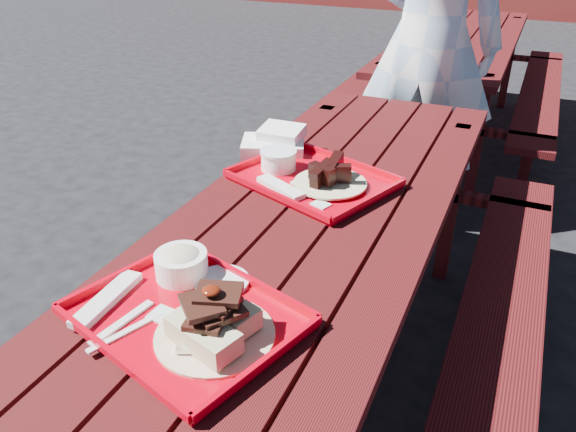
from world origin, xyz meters
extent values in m
plane|color=black|center=(0.00, 0.00, 0.00)|extent=(60.00, 60.00, 0.00)
cube|color=#4A0E0F|center=(-0.30, 0.00, 0.73)|extent=(0.14, 2.40, 0.04)
cube|color=#4A0E0F|center=(-0.15, 0.00, 0.73)|extent=(0.14, 2.40, 0.04)
cube|color=#4A0E0F|center=(0.00, 0.00, 0.73)|extent=(0.14, 2.40, 0.04)
cube|color=#4A0E0F|center=(0.15, 0.00, 0.73)|extent=(0.14, 2.40, 0.04)
cube|color=#4A0E0F|center=(0.30, 0.00, 0.73)|extent=(0.14, 2.40, 0.04)
cube|color=#4A0E0F|center=(-0.58, 0.00, 0.43)|extent=(0.25, 2.40, 0.04)
cube|color=#4A0E0F|center=(-0.58, 0.84, 0.21)|extent=(0.06, 0.06, 0.42)
cube|color=#4A0E0F|center=(0.58, 0.00, 0.43)|extent=(0.25, 2.40, 0.04)
cube|color=#4A0E0F|center=(0.58, 0.84, 0.21)|extent=(0.06, 0.06, 0.42)
cube|color=#4A0E0F|center=(-0.30, 0.96, 0.38)|extent=(0.06, 0.06, 0.75)
cube|color=#4A0E0F|center=(0.30, 0.96, 0.38)|extent=(0.06, 0.06, 0.75)
cube|color=#4A0E0F|center=(0.00, 0.96, 0.43)|extent=(1.40, 0.06, 0.04)
cube|color=#4A0E0F|center=(-0.30, 2.80, 0.73)|extent=(0.14, 2.40, 0.04)
cube|color=#4A0E0F|center=(-0.15, 2.80, 0.73)|extent=(0.14, 2.40, 0.04)
cube|color=#4A0E0F|center=(0.00, 2.80, 0.73)|extent=(0.14, 2.40, 0.04)
cube|color=#4A0E0F|center=(0.15, 2.80, 0.73)|extent=(0.14, 2.40, 0.04)
cube|color=#4A0E0F|center=(0.30, 2.80, 0.73)|extent=(0.14, 2.40, 0.04)
cube|color=#4A0E0F|center=(-0.58, 2.80, 0.43)|extent=(0.25, 2.40, 0.04)
cube|color=#4A0E0F|center=(-0.58, 1.96, 0.21)|extent=(0.06, 0.06, 0.42)
cube|color=#4A0E0F|center=(-0.58, 3.64, 0.21)|extent=(0.06, 0.06, 0.42)
cube|color=#4A0E0F|center=(0.58, 2.80, 0.43)|extent=(0.25, 2.40, 0.04)
cube|color=#4A0E0F|center=(0.58, 1.96, 0.21)|extent=(0.06, 0.06, 0.42)
cube|color=#4A0E0F|center=(0.58, 3.64, 0.21)|extent=(0.06, 0.06, 0.42)
cube|color=#4A0E0F|center=(-0.30, 1.84, 0.38)|extent=(0.06, 0.06, 0.75)
cube|color=#4A0E0F|center=(0.30, 1.84, 0.38)|extent=(0.06, 0.06, 0.75)
cube|color=#4A0E0F|center=(-0.30, 3.76, 0.38)|extent=(0.06, 0.06, 0.75)
cube|color=#4A0E0F|center=(0.30, 3.76, 0.38)|extent=(0.06, 0.06, 0.75)
cube|color=#4A0E0F|center=(0.00, 1.84, 0.43)|extent=(1.40, 0.06, 0.04)
cube|color=#4A0E0F|center=(0.00, 3.76, 0.43)|extent=(1.40, 0.06, 0.04)
cube|color=#BB0010|center=(-0.06, -0.56, 0.76)|extent=(0.55, 0.48, 0.01)
cube|color=#BB0010|center=(-0.01, -0.39, 0.77)|extent=(0.45, 0.15, 0.02)
cube|color=#BB0010|center=(-0.12, -0.73, 0.77)|extent=(0.45, 0.15, 0.02)
cube|color=#BB0010|center=(0.16, -0.63, 0.77)|extent=(0.12, 0.35, 0.02)
cube|color=#BB0010|center=(-0.28, -0.49, 0.77)|extent=(0.12, 0.35, 0.02)
cylinder|color=#D0B28E|center=(0.03, -0.59, 0.77)|extent=(0.25, 0.25, 0.01)
cube|color=#C7B88A|center=(0.03, -0.63, 0.80)|extent=(0.17, 0.12, 0.05)
cube|color=#C7B88A|center=(0.03, -0.55, 0.80)|extent=(0.17, 0.12, 0.05)
ellipsoid|color=#501407|center=(0.03, -0.59, 0.89)|extent=(0.04, 0.04, 0.02)
cylinder|color=white|center=(-0.15, -0.43, 0.79)|extent=(0.13, 0.13, 0.06)
ellipsoid|color=beige|center=(-0.15, -0.43, 0.81)|extent=(0.11, 0.11, 0.05)
cylinder|color=white|center=(-0.05, -0.42, 0.77)|extent=(0.13, 0.13, 0.01)
cube|color=silver|center=(-0.25, -0.59, 0.77)|extent=(0.06, 0.21, 0.02)
cube|color=silver|center=(-0.17, -0.64, 0.77)|extent=(0.05, 0.17, 0.01)
cube|color=silver|center=(-0.15, -0.65, 0.77)|extent=(0.08, 0.17, 0.01)
cube|color=silver|center=(-0.11, -0.58, 0.76)|extent=(0.06, 0.06, 0.00)
cube|color=#BD0011|center=(-0.07, 0.20, 0.76)|extent=(0.56, 0.50, 0.01)
cube|color=#BD0011|center=(-0.01, 0.37, 0.77)|extent=(0.44, 0.18, 0.02)
cube|color=#BD0011|center=(-0.13, 0.03, 0.77)|extent=(0.44, 0.18, 0.02)
cube|color=#BD0011|center=(0.15, 0.12, 0.77)|extent=(0.14, 0.34, 0.02)
cube|color=#BD0011|center=(-0.29, 0.29, 0.77)|extent=(0.14, 0.34, 0.02)
cube|color=silver|center=(-0.02, 0.19, 0.77)|extent=(0.20, 0.20, 0.01)
cylinder|color=beige|center=(0.00, 0.18, 0.77)|extent=(0.23, 0.23, 0.01)
cylinder|color=white|center=(-0.21, 0.23, 0.79)|extent=(0.12, 0.12, 0.06)
cylinder|color=white|center=(-0.21, 0.23, 0.83)|extent=(0.12, 0.12, 0.01)
cube|color=white|center=(-0.13, 0.09, 0.77)|extent=(0.19, 0.13, 0.02)
cube|color=silver|center=(0.02, 0.05, 0.76)|extent=(0.06, 0.06, 0.00)
cube|color=white|center=(-0.29, 0.38, 0.78)|extent=(0.27, 0.23, 0.05)
cube|color=white|center=(-0.27, 0.41, 0.82)|extent=(0.16, 0.13, 0.04)
imported|color=#B1D6F3|center=(0.02, 1.49, 0.96)|extent=(0.70, 0.46, 1.92)
camera|label=1|loc=(0.53, -1.35, 1.55)|focal=35.00mm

